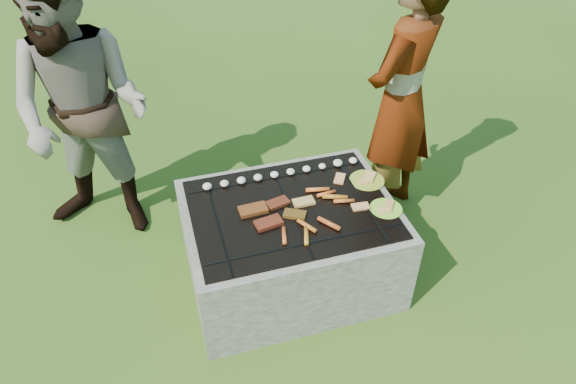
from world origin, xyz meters
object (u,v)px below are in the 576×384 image
object	(u,v)px
fire_pit	(290,246)
plate_near	(386,209)
plate_far	(367,180)
cook	(401,100)
bystander	(83,113)

from	to	relation	value
fire_pit	plate_near	size ratio (longest dim) A/B	5.96
plate_far	fire_pit	bearing A→B (deg)	-167.51
cook	bystander	size ratio (longest dim) A/B	0.98
plate_far	cook	bearing A→B (deg)	44.12
plate_near	cook	bearing A→B (deg)	60.26
fire_pit	bystander	world-z (taller)	bystander
fire_pit	bystander	distance (m)	1.60
fire_pit	bystander	size ratio (longest dim) A/B	0.67
fire_pit	plate_near	xyz separation A→B (m)	(0.56, -0.17, 0.33)
plate_near	bystander	size ratio (longest dim) A/B	0.11
plate_near	bystander	distance (m)	2.03
fire_pit	cook	distance (m)	1.25
fire_pit	plate_near	bearing A→B (deg)	-16.80
plate_near	bystander	bearing A→B (deg)	147.88
plate_far	cook	world-z (taller)	cook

